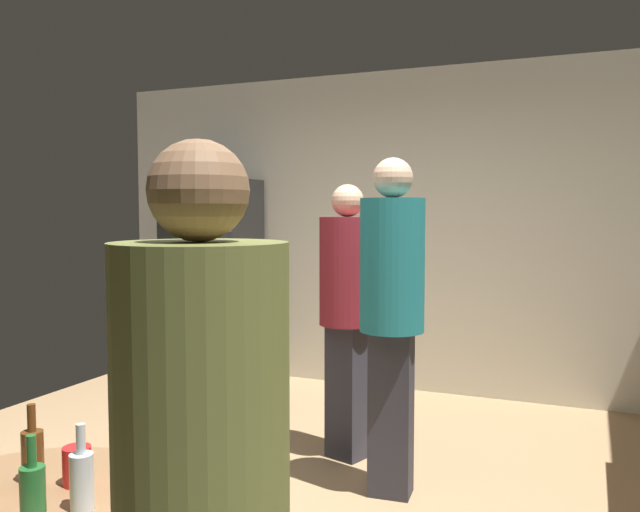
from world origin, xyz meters
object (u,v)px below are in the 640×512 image
Objects in this scene: refrigerator at (213,281)px; beer_bottle_green at (33,493)px; person_in_olive_shirt at (202,496)px; plastic_cup_red at (77,466)px; person_in_black_shirt at (207,303)px; beer_bottle_brown at (33,454)px; beer_bottle_clear at (82,479)px; person_in_teal_shirt at (392,299)px; person_in_maroon_shirt at (347,299)px.

beer_bottle_green is at bearing -63.94° from refrigerator.
person_in_olive_shirt is at bearing -58.06° from refrigerator.
person_in_black_shirt is at bearing 113.83° from plastic_cup_red.
beer_bottle_brown is at bearing -163.76° from plastic_cup_red.
beer_bottle_clear is 0.14× the size of person_in_olive_shirt.
beer_bottle_clear is at bearing -42.52° from plastic_cup_red.
person_in_black_shirt is (-0.97, 2.20, 0.13)m from plastic_cup_red.
beer_bottle_green reaches higher than plastic_cup_red.
refrigerator reaches higher than person_in_black_shirt.
plastic_cup_red is at bearing -16.09° from person_in_teal_shirt.
beer_bottle_brown is at bearing 2.06° from person_in_black_shirt.
beer_bottle_clear is at bearing -38.60° from person_in_olive_shirt.
person_in_olive_shirt is at bearing 33.48° from person_in_maroon_shirt.
refrigerator is 1.07× the size of person_in_maroon_shirt.
plastic_cup_red is 0.07× the size of person_in_black_shirt.
person_in_olive_shirt is (0.66, -0.36, 0.18)m from plastic_cup_red.
person_in_teal_shirt is at bearing 74.98° from beer_bottle_brown.
refrigerator is at bearing -167.80° from person_in_black_shirt.
person_in_maroon_shirt is 1.02× the size of person_in_olive_shirt.
person_in_teal_shirt is (0.51, 1.91, 0.24)m from beer_bottle_brown.
refrigerator is 1.52m from person_in_black_shirt.
person_in_maroon_shirt is 1.07× the size of person_in_black_shirt.
beer_bottle_brown is 1.99m from person_in_teal_shirt.
beer_bottle_green is 0.61m from person_in_olive_shirt.
person_in_black_shirt is at bearing 110.65° from beer_bottle_brown.
beer_bottle_clear is 2.09× the size of plastic_cup_red.
person_in_teal_shirt is at bearing 81.73° from beer_bottle_green.
person_in_teal_shirt is (0.31, 2.10, 0.24)m from beer_bottle_green.
person_in_maroon_shirt reaches higher than person_in_black_shirt.
person_in_maroon_shirt is 0.57m from person_in_teal_shirt.
beer_bottle_green is (1.82, -3.73, -0.08)m from refrigerator.
person_in_olive_shirt is at bearing -22.27° from beer_bottle_brown.
refrigerator is at bearing -106.28° from person_in_maroon_shirt.
refrigerator reaches higher than person_in_olive_shirt.
plastic_cup_red is 0.07× the size of person_in_maroon_shirt.
refrigerator is at bearing 116.52° from plastic_cup_red.
plastic_cup_red is 1.93m from person_in_teal_shirt.
beer_bottle_green is (0.21, -0.19, 0.00)m from beer_bottle_brown.
beer_bottle_brown is at bearing 162.64° from beer_bottle_clear.
plastic_cup_red is at bearing 19.51° from person_in_maroon_shirt.
beer_bottle_green is at bearing -26.54° from person_in_olive_shirt.
beer_bottle_brown and beer_bottle_green have the same top height.
person_in_maroon_shirt is 0.94× the size of person_in_teal_shirt.
beer_bottle_brown is at bearing 136.78° from beer_bottle_green.
beer_bottle_green is at bearing -12.78° from person_in_teal_shirt.
person_in_olive_shirt is (0.28, -2.23, -0.09)m from person_in_teal_shirt.
person_in_maroon_shirt is 2.72m from person_in_olive_shirt.
beer_bottle_clear reaches higher than plastic_cup_red.
beer_bottle_green is 2.51m from person_in_maroon_shirt.
beer_bottle_brown is 2.39m from person_in_black_shirt.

